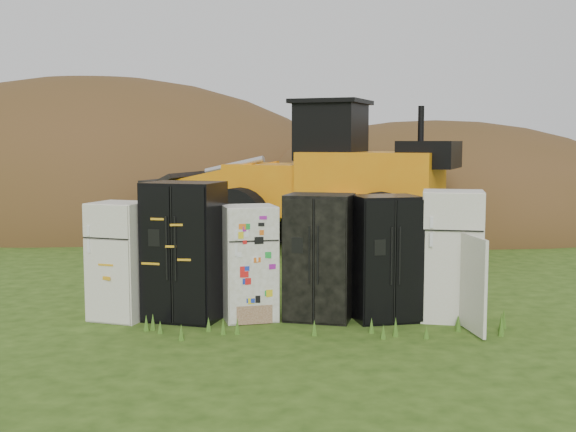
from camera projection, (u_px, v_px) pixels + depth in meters
name	position (u px, v px, depth m)	size (l,w,h in m)	color
ground	(289.00, 318.00, 10.46)	(120.00, 120.00, 0.00)	#294612
fridge_leftmost	(121.00, 261.00, 10.38)	(0.75, 0.72, 1.69)	silver
fridge_black_side	(185.00, 251.00, 10.35)	(1.03, 0.82, 1.98)	black
fridge_sticker	(249.00, 263.00, 10.36)	(0.73, 0.68, 1.64)	white
fridge_dark_mid	(319.00, 257.00, 10.37)	(0.92, 0.75, 1.81)	black
fridge_black_right	(385.00, 258.00, 10.33)	(0.89, 0.75, 1.79)	black
fridge_open_door	(452.00, 255.00, 10.34)	(0.84, 0.78, 1.86)	silver
wheel_loader	(295.00, 176.00, 16.79)	(7.21, 2.92, 3.49)	orange
dirt_mound_right	(433.00, 225.00, 22.15)	(14.04, 10.29, 6.38)	#4D3618
dirt_mound_left	(97.00, 218.00, 24.12)	(18.14, 13.61, 9.33)	#4D3618
dirt_mound_back	(300.00, 205.00, 28.91)	(15.69, 10.46, 5.63)	#4D3618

